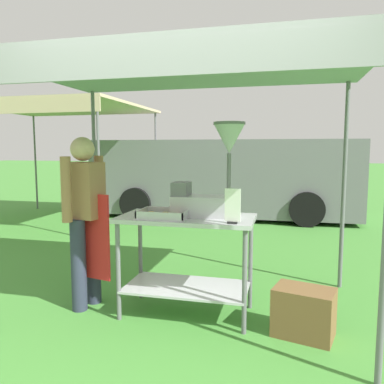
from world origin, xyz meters
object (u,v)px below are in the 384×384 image
at_px(vendor, 85,213).
at_px(donut_tray, 164,215).
at_px(stall_canopy, 189,74).
at_px(van_grey, 225,177).
at_px(donut_fryer, 212,180).
at_px(menu_sign, 232,208).
at_px(neighbour_tent, 57,109).
at_px(donut_cart, 187,244).
at_px(supply_crate, 304,312).

bearing_deg(vendor, donut_tray, -3.72).
bearing_deg(vendor, stall_canopy, 9.55).
height_order(vendor, van_grey, van_grey).
height_order(donut_fryer, vendor, donut_fryer).
height_order(stall_canopy, vendor, stall_canopy).
xyz_separation_m(menu_sign, neighbour_tent, (-4.08, 3.88, 1.26)).
bearing_deg(neighbour_tent, vendor, -54.31).
relative_size(donut_cart, van_grey, 0.21).
bearing_deg(menu_sign, stall_canopy, 143.03).
relative_size(menu_sign, van_grey, 0.05).
relative_size(stall_canopy, donut_tray, 7.38).
bearing_deg(donut_tray, stall_canopy, 50.07).
xyz_separation_m(donut_cart, van_grey, (-0.49, 5.31, 0.23)).
height_order(stall_canopy, supply_crate, stall_canopy).
bearing_deg(neighbour_tent, donut_fryer, -43.04).
height_order(menu_sign, supply_crate, menu_sign).
relative_size(vendor, van_grey, 0.28).
relative_size(donut_cart, supply_crate, 2.27).
distance_m(vendor, supply_crate, 2.11).
distance_m(supply_crate, van_grey, 5.74).
bearing_deg(supply_crate, menu_sign, -174.93).
bearing_deg(menu_sign, neighbour_tent, 136.38).
bearing_deg(donut_tray, menu_sign, -10.81).
bearing_deg(vendor, neighbour_tent, 125.69).
distance_m(stall_canopy, neighbour_tent, 5.08).
bearing_deg(donut_tray, vendor, 176.28).
bearing_deg(donut_fryer, neighbour_tent, 136.96).
bearing_deg(donut_cart, menu_sign, -27.88).
bearing_deg(donut_cart, donut_tray, -147.27).
bearing_deg(neighbour_tent, menu_sign, -43.62).
xyz_separation_m(stall_canopy, neighbour_tent, (-3.63, 3.55, 0.13)).
relative_size(donut_cart, neighbour_tent, 0.36).
distance_m(donut_cart, donut_fryer, 0.62).
xyz_separation_m(donut_fryer, supply_crate, (0.81, -0.24, -1.03)).
relative_size(stall_canopy, donut_cart, 2.59).
relative_size(donut_fryer, neighbour_tent, 0.25).
bearing_deg(van_grey, donut_cart, -84.69).
height_order(stall_canopy, neighbour_tent, neighbour_tent).
height_order(stall_canopy, donut_fryer, stall_canopy).
xyz_separation_m(stall_canopy, supply_crate, (1.02, -0.28, -1.96)).
bearing_deg(donut_cart, van_grey, 95.31).
xyz_separation_m(vendor, van_grey, (0.47, 5.37, -0.02)).
relative_size(stall_canopy, neighbour_tent, 0.92).
bearing_deg(stall_canopy, supply_crate, -15.41).
bearing_deg(van_grey, donut_tray, -86.68).
relative_size(van_grey, neighbour_tent, 1.70).
bearing_deg(stall_canopy, donut_fryer, -11.21).
bearing_deg(van_grey, vendor, -95.03).
bearing_deg(donut_fryer, donut_cart, -165.17).
relative_size(vendor, supply_crate, 3.05).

